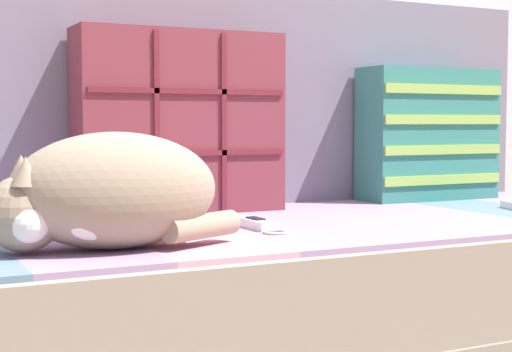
{
  "coord_description": "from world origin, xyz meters",
  "views": [
    {
      "loc": [
        -0.72,
        -1.34,
        0.59
      ],
      "look_at": [
        -0.03,
        0.05,
        0.48
      ],
      "focal_mm": 55.0,
      "sensor_mm": 36.0,
      "label": 1
    }
  ],
  "objects_px": {
    "throw_pillow_quilted": "(180,122)",
    "throw_pillow_striped": "(428,134)",
    "sleeping_cat": "(104,194)",
    "couch": "(252,311)",
    "game_remote_near": "(255,224)"
  },
  "relations": [
    {
      "from": "sleeping_cat",
      "to": "throw_pillow_striped",
      "type": "bearing_deg",
      "value": 23.38
    },
    {
      "from": "couch",
      "to": "game_remote_near",
      "type": "relative_size",
      "value": 10.81
    },
    {
      "from": "couch",
      "to": "sleeping_cat",
      "type": "bearing_deg",
      "value": -148.99
    },
    {
      "from": "throw_pillow_striped",
      "to": "game_remote_near",
      "type": "relative_size",
      "value": 2.08
    },
    {
      "from": "game_remote_near",
      "to": "throw_pillow_striped",
      "type": "bearing_deg",
      "value": 24.92
    },
    {
      "from": "throw_pillow_quilted",
      "to": "throw_pillow_striped",
      "type": "xyz_separation_m",
      "value": [
        0.71,
        -0.0,
        -0.03
      ]
    },
    {
      "from": "throw_pillow_striped",
      "to": "sleeping_cat",
      "type": "xyz_separation_m",
      "value": [
        -1.01,
        -0.44,
        -0.08
      ]
    },
    {
      "from": "game_remote_near",
      "to": "throw_pillow_quilted",
      "type": "bearing_deg",
      "value": 96.28
    },
    {
      "from": "sleeping_cat",
      "to": "game_remote_near",
      "type": "distance_m",
      "value": 0.37
    },
    {
      "from": "sleeping_cat",
      "to": "game_remote_near",
      "type": "relative_size",
      "value": 2.25
    },
    {
      "from": "throw_pillow_quilted",
      "to": "sleeping_cat",
      "type": "height_order",
      "value": "throw_pillow_quilted"
    },
    {
      "from": "throw_pillow_striped",
      "to": "couch",
      "type": "bearing_deg",
      "value": -161.7
    },
    {
      "from": "throw_pillow_striped",
      "to": "sleeping_cat",
      "type": "height_order",
      "value": "throw_pillow_striped"
    },
    {
      "from": "couch",
      "to": "game_remote_near",
      "type": "height_order",
      "value": "game_remote_near"
    },
    {
      "from": "throw_pillow_quilted",
      "to": "game_remote_near",
      "type": "distance_m",
      "value": 0.37
    }
  ]
}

